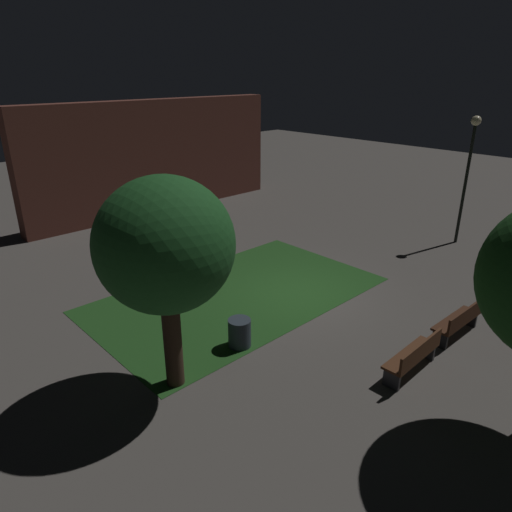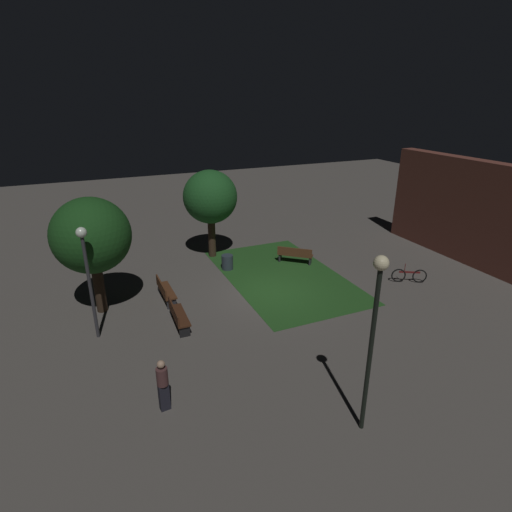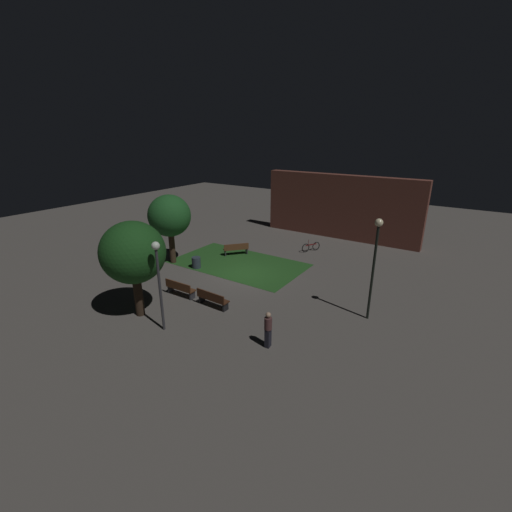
{
  "view_description": "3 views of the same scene",
  "coord_description": "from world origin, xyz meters",
  "px_view_note": "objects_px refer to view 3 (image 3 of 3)",
  "views": [
    {
      "loc": [
        -9.77,
        -8.46,
        6.46
      ],
      "look_at": [
        -0.93,
        0.9,
        1.25
      ],
      "focal_mm": 32.34,
      "sensor_mm": 36.0,
      "label": 1
    },
    {
      "loc": [
        14.73,
        -7.22,
        8.27
      ],
      "look_at": [
        -1.15,
        -0.31,
        1.37
      ],
      "focal_mm": 28.85,
      "sensor_mm": 36.0,
      "label": 2
    },
    {
      "loc": [
        11.69,
        -16.43,
        8.47
      ],
      "look_at": [
        0.0,
        1.22,
        0.82
      ],
      "focal_mm": 24.23,
      "sensor_mm": 36.0,
      "label": 3
    }
  ],
  "objects_px": {
    "bench_front_right": "(236,249)",
    "tree_lawn_side": "(133,253)",
    "lamp_post_plaza_east": "(158,271)",
    "bench_corner": "(212,298)",
    "pedestrian": "(268,329)",
    "trash_bin": "(196,263)",
    "tree_tall_center": "(169,216)",
    "lamp_post_near_wall": "(375,254)",
    "bicycle": "(311,247)",
    "bench_lawn_edge": "(180,288)"
  },
  "relations": [
    {
      "from": "bench_front_right",
      "to": "trash_bin",
      "type": "distance_m",
      "value": 3.54
    },
    {
      "from": "tree_tall_center",
      "to": "lamp_post_near_wall",
      "type": "distance_m",
      "value": 13.36
    },
    {
      "from": "pedestrian",
      "to": "lamp_post_near_wall",
      "type": "bearing_deg",
      "value": 59.11
    },
    {
      "from": "tree_lawn_side",
      "to": "bicycle",
      "type": "xyz_separation_m",
      "value": [
        2.88,
        13.35,
        -2.86
      ]
    },
    {
      "from": "lamp_post_near_wall",
      "to": "bicycle",
      "type": "xyz_separation_m",
      "value": [
        -6.51,
        7.57,
        -2.96
      ]
    },
    {
      "from": "bench_lawn_edge",
      "to": "bench_front_right",
      "type": "xyz_separation_m",
      "value": [
        -1.44,
        7.04,
        0.0
      ]
    },
    {
      "from": "pedestrian",
      "to": "trash_bin",
      "type": "bearing_deg",
      "value": 150.01
    },
    {
      "from": "tree_lawn_side",
      "to": "trash_bin",
      "type": "relative_size",
      "value": 6.34
    },
    {
      "from": "lamp_post_plaza_east",
      "to": "trash_bin",
      "type": "distance_m",
      "value": 7.93
    },
    {
      "from": "tree_lawn_side",
      "to": "tree_tall_center",
      "type": "bearing_deg",
      "value": 123.61
    },
    {
      "from": "tree_tall_center",
      "to": "lamp_post_near_wall",
      "type": "xyz_separation_m",
      "value": [
        13.36,
        -0.19,
        0.07
      ]
    },
    {
      "from": "bench_lawn_edge",
      "to": "trash_bin",
      "type": "relative_size",
      "value": 2.44
    },
    {
      "from": "bench_corner",
      "to": "tree_tall_center",
      "type": "height_order",
      "value": "tree_tall_center"
    },
    {
      "from": "bench_lawn_edge",
      "to": "bicycle",
      "type": "relative_size",
      "value": 1.25
    },
    {
      "from": "bench_front_right",
      "to": "tree_tall_center",
      "type": "xyz_separation_m",
      "value": [
        -2.69,
        -3.61,
        2.76
      ]
    },
    {
      "from": "tree_lawn_side",
      "to": "pedestrian",
      "type": "distance_m",
      "value": 7.12
    },
    {
      "from": "tree_lawn_side",
      "to": "trash_bin",
      "type": "distance_m",
      "value": 7.01
    },
    {
      "from": "bench_lawn_edge",
      "to": "tree_tall_center",
      "type": "bearing_deg",
      "value": 140.24
    },
    {
      "from": "lamp_post_near_wall",
      "to": "tree_lawn_side",
      "type": "bearing_deg",
      "value": -148.35
    },
    {
      "from": "tree_tall_center",
      "to": "pedestrian",
      "type": "distance_m",
      "value": 11.88
    },
    {
      "from": "bench_corner",
      "to": "bench_front_right",
      "type": "relative_size",
      "value": 1.08
    },
    {
      "from": "bicycle",
      "to": "trash_bin",
      "type": "bearing_deg",
      "value": -123.76
    },
    {
      "from": "bench_front_right",
      "to": "lamp_post_near_wall",
      "type": "bearing_deg",
      "value": -19.59
    },
    {
      "from": "trash_bin",
      "to": "bench_front_right",
      "type": "bearing_deg",
      "value": 79.02
    },
    {
      "from": "tree_tall_center",
      "to": "bicycle",
      "type": "relative_size",
      "value": 3.21
    },
    {
      "from": "bench_lawn_edge",
      "to": "bench_corner",
      "type": "distance_m",
      "value": 2.28
    },
    {
      "from": "lamp_post_near_wall",
      "to": "lamp_post_plaza_east",
      "type": "height_order",
      "value": "lamp_post_near_wall"
    },
    {
      "from": "bench_lawn_edge",
      "to": "pedestrian",
      "type": "xyz_separation_m",
      "value": [
        6.46,
        -1.38,
        0.37
      ]
    },
    {
      "from": "bench_corner",
      "to": "lamp_post_plaza_east",
      "type": "xyz_separation_m",
      "value": [
        -0.45,
        -2.85,
        2.39
      ]
    },
    {
      "from": "lamp_post_near_wall",
      "to": "pedestrian",
      "type": "distance_m",
      "value": 5.93
    },
    {
      "from": "bench_front_right",
      "to": "bicycle",
      "type": "bearing_deg",
      "value": 42.12
    },
    {
      "from": "lamp_post_plaza_east",
      "to": "bench_corner",
      "type": "bearing_deg",
      "value": 80.92
    },
    {
      "from": "bench_lawn_edge",
      "to": "bicycle",
      "type": "height_order",
      "value": "bicycle"
    },
    {
      "from": "lamp_post_near_wall",
      "to": "trash_bin",
      "type": "distance_m",
      "value": 11.72
    },
    {
      "from": "tree_lawn_side",
      "to": "trash_bin",
      "type": "bearing_deg",
      "value": 107.77
    },
    {
      "from": "lamp_post_near_wall",
      "to": "bench_front_right",
      "type": "bearing_deg",
      "value": 160.41
    },
    {
      "from": "bench_corner",
      "to": "pedestrian",
      "type": "distance_m",
      "value": 4.42
    },
    {
      "from": "bench_lawn_edge",
      "to": "bicycle",
      "type": "distance_m",
      "value": 11.15
    },
    {
      "from": "trash_bin",
      "to": "bench_lawn_edge",
      "type": "bearing_deg",
      "value": -59.34
    },
    {
      "from": "bench_front_right",
      "to": "bench_corner",
      "type": "bearing_deg",
      "value": -62.14
    },
    {
      "from": "tree_tall_center",
      "to": "tree_lawn_side",
      "type": "xyz_separation_m",
      "value": [
        3.97,
        -5.98,
        -0.04
      ]
    },
    {
      "from": "bench_corner",
      "to": "lamp_post_plaza_east",
      "type": "height_order",
      "value": "lamp_post_plaza_east"
    },
    {
      "from": "bench_lawn_edge",
      "to": "lamp_post_plaza_east",
      "type": "height_order",
      "value": "lamp_post_plaza_east"
    },
    {
      "from": "bicycle",
      "to": "tree_tall_center",
      "type": "bearing_deg",
      "value": -132.91
    },
    {
      "from": "bench_lawn_edge",
      "to": "bench_corner",
      "type": "bearing_deg",
      "value": 0.0
    },
    {
      "from": "lamp_post_plaza_east",
      "to": "pedestrian",
      "type": "height_order",
      "value": "lamp_post_plaza_east"
    },
    {
      "from": "bench_corner",
      "to": "tree_lawn_side",
      "type": "bearing_deg",
      "value": -133.81
    },
    {
      "from": "bench_front_right",
      "to": "tree_lawn_side",
      "type": "xyz_separation_m",
      "value": [
        1.28,
        -9.58,
        2.72
      ]
    },
    {
      "from": "bench_front_right",
      "to": "tree_lawn_side",
      "type": "distance_m",
      "value": 10.04
    },
    {
      "from": "tree_tall_center",
      "to": "lamp_post_plaza_east",
      "type": "relative_size",
      "value": 1.11
    }
  ]
}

